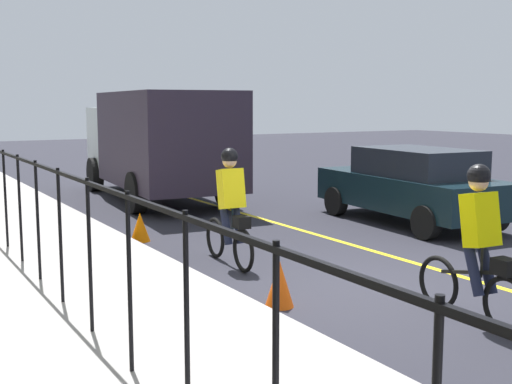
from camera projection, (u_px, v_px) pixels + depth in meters
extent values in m
plane|color=#26262F|center=(365.00, 288.00, 8.85)|extent=(80.00, 80.00, 0.00)
cube|color=yellow|center=(449.00, 273.00, 9.66)|extent=(36.00, 0.12, 0.01)
cube|color=#9E9997|center=(124.00, 326.00, 7.12)|extent=(40.00, 3.20, 0.15)
cylinder|color=black|center=(276.00, 381.00, 3.63)|extent=(0.04, 0.04, 1.60)
cylinder|color=black|center=(187.00, 321.00, 4.64)|extent=(0.04, 0.04, 1.60)
cylinder|color=black|center=(130.00, 282.00, 5.64)|extent=(0.04, 0.04, 1.60)
cylinder|color=black|center=(90.00, 255.00, 6.65)|extent=(0.04, 0.04, 1.60)
cylinder|color=black|center=(60.00, 236.00, 7.65)|extent=(0.04, 0.04, 1.60)
cylinder|color=black|center=(38.00, 220.00, 8.66)|extent=(0.04, 0.04, 1.60)
cylinder|color=black|center=(20.00, 208.00, 9.67)|extent=(0.04, 0.04, 1.60)
cylinder|color=black|center=(5.00, 198.00, 10.67)|extent=(0.04, 0.04, 1.60)
cube|color=black|center=(58.00, 172.00, 7.55)|extent=(18.88, 0.04, 0.04)
torus|color=black|center=(215.00, 238.00, 10.59)|extent=(0.66, 0.10, 0.66)
torus|color=black|center=(243.00, 250.00, 9.67)|extent=(0.66, 0.10, 0.66)
cube|color=black|center=(229.00, 228.00, 10.10)|extent=(0.93, 0.10, 0.24)
cylinder|color=black|center=(233.00, 220.00, 9.94)|extent=(0.03, 0.03, 0.35)
cube|color=yellow|center=(231.00, 189.00, 9.92)|extent=(0.36, 0.38, 0.63)
sphere|color=tan|center=(229.00, 161.00, 9.91)|extent=(0.22, 0.22, 0.22)
sphere|color=black|center=(229.00, 156.00, 9.90)|extent=(0.26, 0.26, 0.26)
cylinder|color=#191E38|center=(226.00, 223.00, 9.93)|extent=(0.34, 0.14, 0.65)
cylinder|color=#191E38|center=(238.00, 222.00, 10.02)|extent=(0.34, 0.14, 0.65)
cube|color=black|center=(242.00, 222.00, 9.65)|extent=(0.25, 0.22, 0.18)
torus|color=black|center=(438.00, 282.00, 7.93)|extent=(0.66, 0.10, 0.66)
torus|color=black|center=(506.00, 306.00, 7.01)|extent=(0.66, 0.10, 0.66)
cube|color=black|center=(471.00, 272.00, 7.44)|extent=(0.93, 0.10, 0.24)
cylinder|color=black|center=(482.00, 262.00, 7.28)|extent=(0.03, 0.03, 0.35)
cube|color=#ECE203|center=(480.00, 220.00, 7.27)|extent=(0.36, 0.38, 0.63)
sphere|color=tan|center=(479.00, 182.00, 7.25)|extent=(0.22, 0.22, 0.22)
sphere|color=black|center=(479.00, 175.00, 7.24)|extent=(0.26, 0.26, 0.26)
cylinder|color=#191E38|center=(473.00, 267.00, 7.27)|extent=(0.34, 0.14, 0.65)
cylinder|color=#191E38|center=(486.00, 265.00, 7.36)|extent=(0.34, 0.14, 0.65)
cube|color=black|center=(505.00, 267.00, 6.99)|extent=(0.25, 0.22, 0.18)
cube|color=black|center=(410.00, 191.00, 13.65)|extent=(4.52, 2.12, 0.70)
cube|color=#1E232D|center=(417.00, 162.00, 13.39)|extent=(2.57, 1.76, 0.56)
cylinder|color=black|center=(336.00, 201.00, 14.65)|extent=(0.65, 0.27, 0.64)
cylinder|color=black|center=(396.00, 196.00, 15.40)|extent=(0.65, 0.27, 0.64)
cylinder|color=black|center=(426.00, 223.00, 12.00)|extent=(0.65, 0.27, 0.64)
cylinder|color=black|center=(494.00, 216.00, 12.75)|extent=(0.65, 0.27, 0.64)
cube|color=#2A2232|center=(168.00, 139.00, 16.14)|extent=(4.94, 2.79, 2.30)
cube|color=silver|center=(131.00, 140.00, 19.22)|extent=(2.00, 2.35, 1.90)
cylinder|color=black|center=(95.00, 174.00, 18.73)|extent=(0.98, 0.38, 0.96)
cylinder|color=black|center=(170.00, 171.00, 19.70)|extent=(0.98, 0.38, 0.96)
cylinder|color=black|center=(136.00, 193.00, 14.86)|extent=(0.98, 0.38, 0.96)
cylinder|color=black|center=(226.00, 187.00, 15.83)|extent=(0.98, 0.38, 0.96)
cone|color=#F4550D|center=(279.00, 283.00, 8.02)|extent=(0.36, 0.36, 0.59)
cone|color=#E76500|center=(140.00, 227.00, 11.86)|extent=(0.36, 0.36, 0.53)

